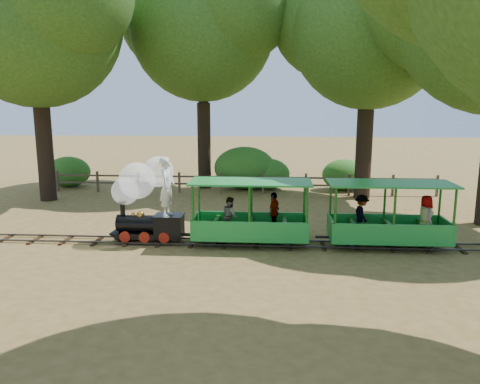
# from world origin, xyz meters

# --- Properties ---
(ground) EXTENTS (90.00, 90.00, 0.00)m
(ground) POSITION_xyz_m (0.00, 0.00, 0.00)
(ground) COLOR #9D7E43
(ground) RESTS_ON ground
(track) EXTENTS (22.00, 1.00, 0.10)m
(track) POSITION_xyz_m (0.00, 0.00, 0.07)
(track) COLOR #3F3D3A
(track) RESTS_ON ground
(locomotive) EXTENTS (2.37, 1.14, 2.75)m
(locomotive) POSITION_xyz_m (-2.44, 0.05, 1.57)
(locomotive) COLOR black
(locomotive) RESTS_ON ground
(carriage_front) EXTENTS (3.62, 1.48, 1.88)m
(carriage_front) POSITION_xyz_m (0.80, 0.02, 0.78)
(carriage_front) COLOR green
(carriage_front) RESTS_ON track
(carriage_rear) EXTENTS (3.62, 1.48, 1.88)m
(carriage_rear) POSITION_xyz_m (4.90, -0.02, 0.81)
(carriage_rear) COLOR green
(carriage_rear) RESTS_ON track
(oak_nw) EXTENTS (9.01, 7.93, 11.23)m
(oak_nw) POSITION_xyz_m (-8.54, 6.10, 7.99)
(oak_nw) COLOR #2D2116
(oak_nw) RESTS_ON ground
(oak_nc) EXTENTS (8.63, 7.59, 11.17)m
(oak_nc) POSITION_xyz_m (-2.03, 9.59, 8.07)
(oak_nc) COLOR #2D2116
(oak_nc) RESTS_ON ground
(oak_ne) EXTENTS (8.42, 7.41, 10.67)m
(oak_ne) POSITION_xyz_m (5.47, 7.59, 7.64)
(oak_ne) COLOR #2D2116
(oak_ne) RESTS_ON ground
(fence) EXTENTS (18.10, 0.10, 1.00)m
(fence) POSITION_xyz_m (0.00, 8.00, 0.58)
(fence) COLOR brown
(fence) RESTS_ON ground
(shrub_west) EXTENTS (2.24, 1.72, 1.55)m
(shrub_west) POSITION_xyz_m (-9.00, 9.30, 0.78)
(shrub_west) COLOR #2D6B1E
(shrub_west) RESTS_ON ground
(shrub_mid_w) EXTENTS (3.05, 2.35, 2.11)m
(shrub_mid_w) POSITION_xyz_m (0.05, 9.30, 1.06)
(shrub_mid_w) COLOR #2D6B1E
(shrub_mid_w) RESTS_ON ground
(shrub_mid_e) EXTENTS (2.23, 1.71, 1.54)m
(shrub_mid_e) POSITION_xyz_m (1.18, 9.30, 0.77)
(shrub_mid_e) COLOR #2D6B1E
(shrub_mid_e) RESTS_ON ground
(shrub_east) EXTENTS (2.21, 1.70, 1.53)m
(shrub_east) POSITION_xyz_m (4.97, 9.30, 0.77)
(shrub_east) COLOR #2D6B1E
(shrub_east) RESTS_ON ground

